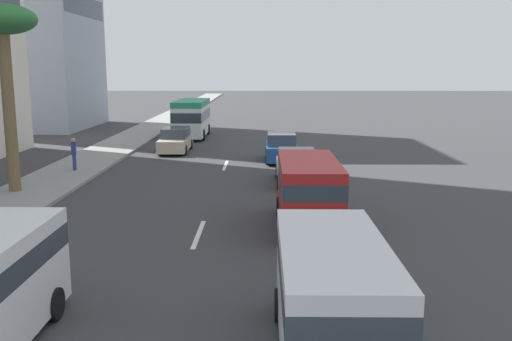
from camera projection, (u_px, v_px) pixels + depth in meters
The scene contains 12 objects.
ground_plane at pixel (231, 152), 36.99m from camera, with size 198.00×198.00×0.00m, color #38383A.
sidewalk_right at pixel (108, 151), 37.08m from camera, with size 162.00×3.42×0.15m, color gray.
lane_stripe_mid at pixel (199, 234), 18.80m from camera, with size 3.20×0.16×0.01m, color silver.
lane_stripe_far at pixel (225, 165), 31.99m from camera, with size 3.20×0.16×0.01m, color silver.
car_lead at pixel (176, 140), 37.10m from camera, with size 4.54×1.83×1.57m.
car_second at pixel (297, 167), 26.96m from camera, with size 4.30×1.94×1.63m.
minibus_third at pixel (192, 117), 44.74m from camera, with size 6.91×2.43×2.93m.
van_fifth at pixel (308, 189), 19.40m from camera, with size 5.12×2.12×2.36m.
van_sixth at pixel (333, 291), 10.70m from camera, with size 5.00×2.13×2.26m.
car_seventh at pixel (281, 148), 33.29m from camera, with size 4.06×1.84×1.70m.
pedestrian_near_lamp at pixel (74, 152), 29.58m from camera, with size 0.35×0.27×1.70m.
palm_tree at pixel (3, 33), 23.59m from camera, with size 2.84×2.84×7.95m.
Camera 1 is at (-5.08, -2.16, 5.48)m, focal length 39.62 mm.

